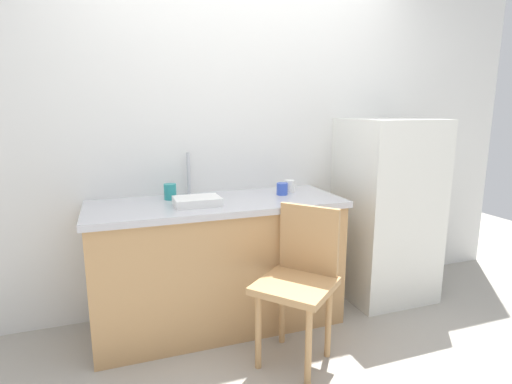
% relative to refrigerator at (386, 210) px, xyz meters
% --- Properties ---
extents(ground_plane, '(8.00, 8.00, 0.00)m').
position_rel_refrigerator_xyz_m(ground_plane, '(-1.08, -0.65, -0.68)').
color(ground_plane, '#9E998E').
extents(back_wall, '(4.80, 0.10, 2.62)m').
position_rel_refrigerator_xyz_m(back_wall, '(-1.08, 0.35, 0.63)').
color(back_wall, silver).
rests_on(back_wall, ground_plane).
extents(cabinet_base, '(1.59, 0.60, 0.81)m').
position_rel_refrigerator_xyz_m(cabinet_base, '(-1.32, -0.00, -0.28)').
color(cabinet_base, tan).
rests_on(cabinet_base, ground_plane).
extents(countertop, '(1.63, 0.64, 0.04)m').
position_rel_refrigerator_xyz_m(countertop, '(-1.32, -0.00, 0.15)').
color(countertop, '#B7B7BC').
rests_on(countertop, cabinet_base).
extents(faucet, '(0.02, 0.02, 0.29)m').
position_rel_refrigerator_xyz_m(faucet, '(-1.46, 0.25, 0.32)').
color(faucet, '#B7B7BC').
rests_on(faucet, countertop).
extents(refrigerator, '(0.63, 0.59, 1.36)m').
position_rel_refrigerator_xyz_m(refrigerator, '(0.00, 0.00, 0.00)').
color(refrigerator, silver).
rests_on(refrigerator, ground_plane).
extents(chair, '(0.56, 0.56, 0.89)m').
position_rel_refrigerator_xyz_m(chair, '(-0.98, -0.54, -0.18)').
color(chair, tan).
rests_on(chair, ground_plane).
extents(dish_tray, '(0.28, 0.20, 0.05)m').
position_rel_refrigerator_xyz_m(dish_tray, '(-1.47, -0.08, 0.20)').
color(dish_tray, white).
rests_on(dish_tray, countertop).
extents(cup_white, '(0.07, 0.07, 0.09)m').
position_rel_refrigerator_xyz_m(cup_white, '(-0.77, 0.09, 0.22)').
color(cup_white, white).
rests_on(cup_white, countertop).
extents(cup_blue, '(0.08, 0.08, 0.08)m').
position_rel_refrigerator_xyz_m(cup_blue, '(-0.85, 0.03, 0.21)').
color(cup_blue, blue).
rests_on(cup_blue, countertop).
extents(cup_teal, '(0.08, 0.08, 0.10)m').
position_rel_refrigerator_xyz_m(cup_teal, '(-1.60, 0.14, 0.22)').
color(cup_teal, teal).
rests_on(cup_teal, countertop).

